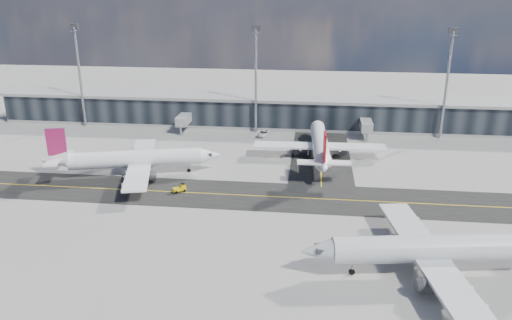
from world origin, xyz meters
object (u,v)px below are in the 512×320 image
object	(u,v)px
baggage_tug	(181,188)
airliner_near	(440,249)
service_van	(264,133)
airliner_af	(133,159)
airliner_redtail	(320,145)

from	to	relation	value
baggage_tug	airliner_near	bearing A→B (deg)	28.76
baggage_tug	service_van	size ratio (longest dim) A/B	0.53
baggage_tug	airliner_af	bearing A→B (deg)	-154.77
airliner_near	baggage_tug	bearing A→B (deg)	52.10
airliner_near	baggage_tug	size ratio (longest dim) A/B	14.18
airliner_redtail	service_van	world-z (taller)	airliner_redtail
airliner_near	service_van	world-z (taller)	airliner_near
airliner_redtail	airliner_near	distance (m)	50.12
airliner_af	airliner_redtail	bearing A→B (deg)	96.02
airliner_redtail	baggage_tug	xyz separation A→B (m)	(-27.81, -22.82, -2.82)
airliner_af	baggage_tug	xyz separation A→B (m)	(12.39, -7.81, -2.88)
airliner_redtail	airliner_near	world-z (taller)	airliner_near
airliner_redtail	baggage_tug	world-z (taller)	airliner_redtail
baggage_tug	service_van	distance (m)	41.72
airliner_near	service_van	distance (m)	71.71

